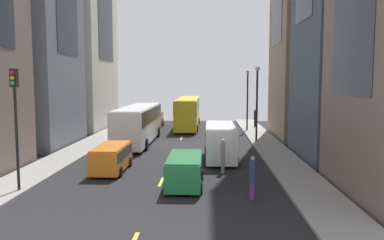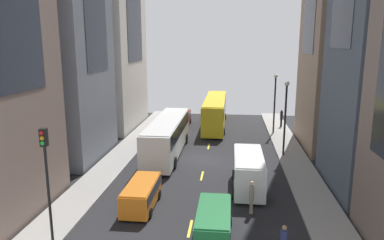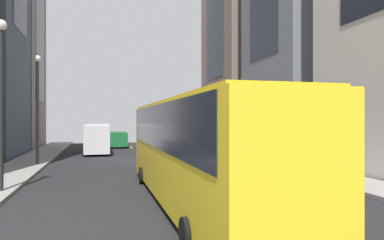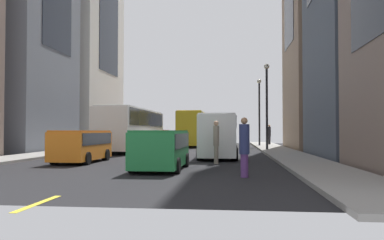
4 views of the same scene
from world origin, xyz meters
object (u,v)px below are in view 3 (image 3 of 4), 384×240
(car_green_0, at_px, (118,138))
(pedestrian_crossing_mid, at_px, (86,136))
(streetcar_yellow, at_px, (191,143))
(delivery_van_white, at_px, (97,136))
(car_orange_1, at_px, (167,139))
(car_red_2, at_px, (297,171))
(traffic_light_near_corner, at_px, (189,108))
(city_bus_white, at_px, (201,133))
(pedestrian_crossing_near, at_px, (97,138))

(car_green_0, height_order, pedestrian_crossing_mid, pedestrian_crossing_mid)
(streetcar_yellow, relative_size, car_green_0, 3.12)
(delivery_van_white, bearing_deg, streetcar_yellow, 99.49)
(delivery_van_white, distance_m, car_orange_1, 7.89)
(car_red_2, distance_m, traffic_light_near_corner, 28.93)
(car_green_0, distance_m, traffic_light_near_corner, 9.17)
(traffic_light_near_corner, bearing_deg, streetcar_yellow, 75.87)
(car_orange_1, bearing_deg, streetcar_yellow, 81.35)
(streetcar_yellow, bearing_deg, pedestrian_crossing_mid, -81.09)
(city_bus_white, xyz_separation_m, streetcar_yellow, (3.89, 12.25, 0.12))
(car_green_0, xyz_separation_m, traffic_light_near_corner, (-8.36, -1.60, 3.41))
(streetcar_yellow, height_order, pedestrian_crossing_mid, streetcar_yellow)
(city_bus_white, bearing_deg, delivery_van_white, -46.69)
(car_red_2, relative_size, pedestrian_crossing_mid, 1.91)
(city_bus_white, distance_m, pedestrian_crossing_near, 13.68)
(car_red_2, xyz_separation_m, pedestrian_crossing_mid, (8.70, -29.20, 0.10))
(car_orange_1, relative_size, traffic_light_near_corner, 0.73)
(car_orange_1, bearing_deg, car_red_2, 91.29)
(streetcar_yellow, distance_m, traffic_light_near_corner, 29.48)
(car_orange_1, height_order, traffic_light_near_corner, traffic_light_near_corner)
(car_green_0, bearing_deg, car_orange_1, 145.81)
(car_green_0, relative_size, car_red_2, 1.11)
(streetcar_yellow, relative_size, pedestrian_crossing_near, 6.52)
(pedestrian_crossing_near, height_order, traffic_light_near_corner, traffic_light_near_corner)
(city_bus_white, distance_m, streetcar_yellow, 12.86)
(pedestrian_crossing_mid, bearing_deg, car_red_2, 123.79)
(delivery_van_white, height_order, traffic_light_near_corner, traffic_light_near_corner)
(streetcar_yellow, bearing_deg, car_green_0, -87.48)
(delivery_van_white, distance_m, traffic_light_near_corner, 13.87)
(car_green_0, xyz_separation_m, car_orange_1, (-4.78, 3.25, -0.00))
(car_green_0, bearing_deg, pedestrian_crossing_near, 54.75)
(delivery_van_white, xyz_separation_m, car_red_2, (-7.46, 19.98, -0.50))
(pedestrian_crossing_mid, xyz_separation_m, pedestrian_crossing_near, (-1.21, 5.31, 0.06))
(car_orange_1, distance_m, traffic_light_near_corner, 6.93)
(city_bus_white, bearing_deg, pedestrian_crossing_near, -57.94)
(traffic_light_near_corner, bearing_deg, pedestrian_crossing_near, 23.95)
(pedestrian_crossing_mid, distance_m, traffic_light_near_corner, 12.21)
(streetcar_yellow, distance_m, car_orange_1, 23.95)
(car_green_0, distance_m, pedestrian_crossing_mid, 4.06)
(traffic_light_near_corner, bearing_deg, city_bus_white, 78.57)
(delivery_van_white, xyz_separation_m, traffic_light_near_corner, (-10.51, -8.59, 2.87))
(city_bus_white, bearing_deg, car_red_2, 91.12)
(streetcar_yellow, height_order, pedestrian_crossing_near, streetcar_yellow)
(city_bus_white, relative_size, pedestrian_crossing_mid, 6.01)
(delivery_van_white, height_order, car_green_0, delivery_van_white)
(delivery_van_white, relative_size, pedestrian_crossing_mid, 2.84)
(city_bus_white, relative_size, car_orange_1, 2.82)
(city_bus_white, height_order, car_red_2, city_bus_white)
(car_orange_1, height_order, pedestrian_crossing_near, pedestrian_crossing_near)
(car_orange_1, bearing_deg, city_bus_white, 91.49)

